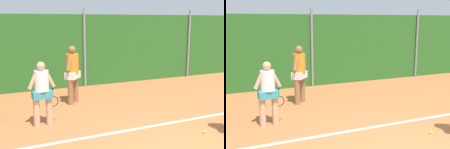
# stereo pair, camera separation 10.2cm
# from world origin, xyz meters

# --- Properties ---
(ground_plane) EXTENTS (27.96, 27.96, 0.00)m
(ground_plane) POSITION_xyz_m (0.00, 2.10, 0.00)
(ground_plane) COLOR #B76638
(hedge_fence_backdrop) EXTENTS (17.91, 0.25, 2.89)m
(hedge_fence_backdrop) POSITION_xyz_m (0.00, 7.11, 1.44)
(hedge_fence_backdrop) COLOR #286023
(hedge_fence_backdrop) RESTS_ON ground_plane
(fence_post_center) EXTENTS (0.10, 0.10, 3.13)m
(fence_post_center) POSITION_xyz_m (0.00, 6.94, 1.57)
(fence_post_center) COLOR gray
(fence_post_center) RESTS_ON ground_plane
(fence_post_right) EXTENTS (0.10, 0.10, 3.13)m
(fence_post_right) POSITION_xyz_m (5.17, 6.94, 1.57)
(fence_post_right) COLOR gray
(fence_post_right) RESTS_ON ground_plane
(court_baseline_paint) EXTENTS (13.09, 0.10, 0.01)m
(court_baseline_paint) POSITION_xyz_m (0.00, 2.01, 0.00)
(court_baseline_paint) COLOR white
(court_baseline_paint) RESTS_ON ground_plane
(player_midcourt) EXTENTS (0.77, 0.36, 1.66)m
(player_midcourt) POSITION_xyz_m (-2.42, 3.19, 0.93)
(player_midcourt) COLOR tan
(player_midcourt) RESTS_ON ground_plane
(player_backcourt_far) EXTENTS (0.60, 0.62, 1.87)m
(player_backcourt_far) POSITION_xyz_m (-1.13, 4.85, 1.05)
(player_backcourt_far) COLOR #8C603D
(player_backcourt_far) RESTS_ON ground_plane
(tennis_ball_0) EXTENTS (0.07, 0.07, 0.07)m
(tennis_ball_0) POSITION_xyz_m (-2.17, 5.46, 0.03)
(tennis_ball_0) COLOR #CCDB33
(tennis_ball_0) RESTS_ON ground_plane
(tennis_ball_2) EXTENTS (0.07, 0.07, 0.07)m
(tennis_ball_2) POSITION_xyz_m (2.61, 4.57, 0.03)
(tennis_ball_2) COLOR #CCDB33
(tennis_ball_2) RESTS_ON ground_plane
(tennis_ball_4) EXTENTS (0.07, 0.07, 0.07)m
(tennis_ball_4) POSITION_xyz_m (1.02, 1.11, 0.03)
(tennis_ball_4) COLOR #CCDB33
(tennis_ball_4) RESTS_ON ground_plane
(tennis_ball_5) EXTENTS (0.07, 0.07, 0.07)m
(tennis_ball_5) POSITION_xyz_m (-0.80, 6.07, 0.03)
(tennis_ball_5) COLOR #CCDB33
(tennis_ball_5) RESTS_ON ground_plane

